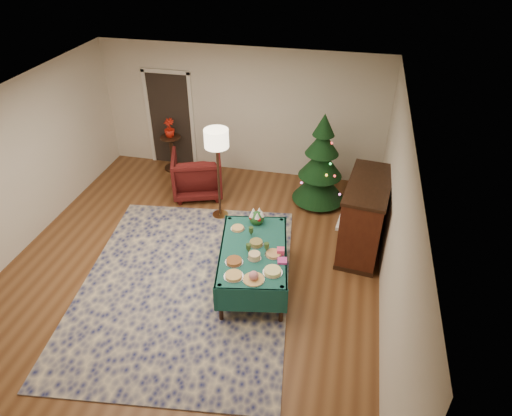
% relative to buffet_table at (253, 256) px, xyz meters
% --- Properties ---
extents(room_shell, '(7.00, 7.00, 7.00)m').
position_rel_buffet_table_xyz_m(room_shell, '(-1.06, 0.04, 0.81)').
color(room_shell, '#593319').
rests_on(room_shell, ground).
extents(doorway, '(1.08, 0.04, 2.16)m').
position_rel_buffet_table_xyz_m(doorway, '(-2.66, 3.53, 0.55)').
color(doorway, black).
rests_on(doorway, ground).
extents(rug, '(3.69, 4.56, 0.02)m').
position_rel_buffet_table_xyz_m(rug, '(-1.03, -0.28, -0.53)').
color(rug, '#131948').
rests_on(rug, ground).
extents(buffet_table, '(1.31, 1.89, 0.68)m').
position_rel_buffet_table_xyz_m(buffet_table, '(0.00, 0.00, 0.00)').
color(buffet_table, black).
rests_on(buffet_table, ground).
extents(platter_0, '(0.28, 0.28, 0.04)m').
position_rel_buffet_table_xyz_m(platter_0, '(-0.13, -0.65, 0.15)').
color(platter_0, silver).
rests_on(platter_0, buffet_table).
extents(platter_1, '(0.30, 0.30, 0.15)m').
position_rel_buffet_table_xyz_m(platter_1, '(0.15, -0.65, 0.19)').
color(platter_1, silver).
rests_on(platter_1, buffet_table).
extents(platter_2, '(0.28, 0.28, 0.06)m').
position_rel_buffet_table_xyz_m(platter_2, '(0.38, -0.45, 0.16)').
color(platter_2, silver).
rests_on(platter_2, buffet_table).
extents(platter_3, '(0.27, 0.27, 0.05)m').
position_rel_buffet_table_xyz_m(platter_3, '(-0.20, -0.35, 0.16)').
color(platter_3, silver).
rests_on(platter_3, buffet_table).
extents(platter_4, '(0.20, 0.20, 0.09)m').
position_rel_buffet_table_xyz_m(platter_4, '(0.06, -0.20, 0.18)').
color(platter_4, silver).
rests_on(platter_4, buffet_table).
extents(platter_5, '(0.26, 0.26, 0.04)m').
position_rel_buffet_table_xyz_m(platter_5, '(0.32, -0.06, 0.15)').
color(platter_5, silver).
rests_on(platter_5, buffet_table).
extents(platter_6, '(0.23, 0.23, 0.06)m').
position_rel_buffet_table_xyz_m(platter_6, '(0.02, 0.11, 0.16)').
color(platter_6, silver).
rests_on(platter_6, buffet_table).
extents(platter_7, '(0.22, 0.22, 0.04)m').
position_rel_buffet_table_xyz_m(platter_7, '(-0.36, 0.44, 0.15)').
color(platter_7, silver).
rests_on(platter_7, buffet_table).
extents(goblet_0, '(0.07, 0.07, 0.16)m').
position_rel_buffet_table_xyz_m(goblet_0, '(-0.11, 0.32, 0.22)').
color(goblet_0, '#2D471E').
rests_on(goblet_0, buffet_table).
extents(goblet_1, '(0.07, 0.07, 0.16)m').
position_rel_buffet_table_xyz_m(goblet_1, '(0.20, -0.01, 0.22)').
color(goblet_1, '#2D471E').
rests_on(goblet_1, buffet_table).
extents(goblet_2, '(0.07, 0.07, 0.16)m').
position_rel_buffet_table_xyz_m(goblet_2, '(-0.05, -0.10, 0.22)').
color(goblet_2, '#2D471E').
rests_on(goblet_2, buffet_table).
extents(napkin_stack, '(0.16, 0.16, 0.04)m').
position_rel_buffet_table_xyz_m(napkin_stack, '(0.47, -0.19, 0.15)').
color(napkin_stack, '#CF3992').
rests_on(napkin_stack, buffet_table).
extents(gift_box, '(0.13, 0.13, 0.09)m').
position_rel_buffet_table_xyz_m(gift_box, '(0.41, -0.01, 0.18)').
color(gift_box, '#E53F6B').
rests_on(gift_box, buffet_table).
extents(centerpiece, '(0.24, 0.24, 0.28)m').
position_rel_buffet_table_xyz_m(centerpiece, '(-0.10, 0.67, 0.25)').
color(centerpiece, '#1E4C1E').
rests_on(centerpiece, buffet_table).
extents(armchair, '(1.19, 1.15, 0.98)m').
position_rel_buffet_table_xyz_m(armchair, '(-1.70, 2.36, -0.05)').
color(armchair, '#440F0E').
rests_on(armchair, ground).
extents(floor_lamp, '(0.43, 0.43, 1.77)m').
position_rel_buffet_table_xyz_m(floor_lamp, '(-1.03, 1.67, 0.96)').
color(floor_lamp, '#A57F3F').
rests_on(floor_lamp, ground).
extents(side_table, '(0.44, 0.44, 0.78)m').
position_rel_buffet_table_xyz_m(side_table, '(-2.58, 3.23, -0.16)').
color(side_table, black).
rests_on(side_table, ground).
extents(potted_plant, '(0.23, 0.40, 0.23)m').
position_rel_buffet_table_xyz_m(potted_plant, '(-2.58, 3.23, 0.36)').
color(potted_plant, red).
rests_on(potted_plant, side_table).
extents(christmas_tree, '(1.21, 1.21, 1.87)m').
position_rel_buffet_table_xyz_m(christmas_tree, '(0.73, 2.57, 0.30)').
color(christmas_tree, black).
rests_on(christmas_tree, ground).
extents(piano, '(0.87, 1.57, 1.30)m').
position_rel_buffet_table_xyz_m(piano, '(1.60, 1.28, 0.09)').
color(piano, black).
rests_on(piano, ground).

